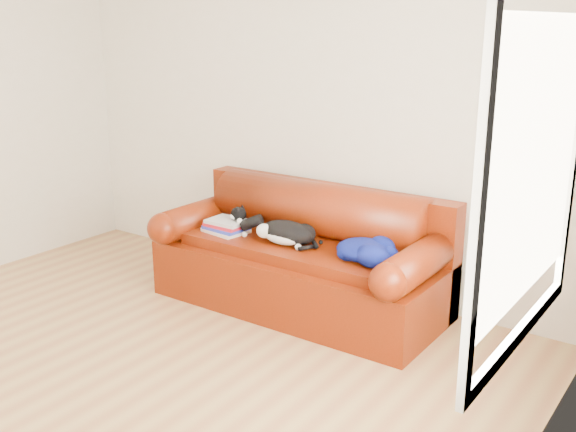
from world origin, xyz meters
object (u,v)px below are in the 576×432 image
object	(u,v)px
cat	(285,233)
book_stack	(227,226)
blanket	(367,249)
sofa_base	(299,275)

from	to	relation	value
cat	book_stack	bearing A→B (deg)	165.93
cat	blanket	distance (m)	0.62
sofa_base	book_stack	bearing A→B (deg)	-166.71
sofa_base	cat	size ratio (longest dim) A/B	3.51
book_stack	cat	bearing A→B (deg)	2.53
sofa_base	cat	distance (m)	0.36
blanket	sofa_base	bearing A→B (deg)	175.02
blanket	book_stack	bearing A→B (deg)	-175.79
cat	blanket	world-z (taller)	cat
cat	blanket	bearing A→B (deg)	-10.98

